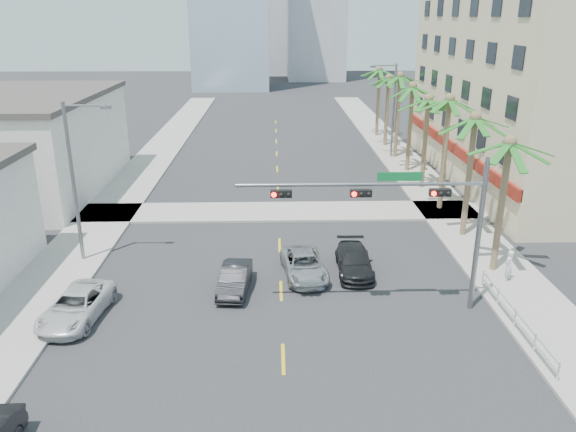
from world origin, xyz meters
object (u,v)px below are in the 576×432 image
object	(u,v)px
car_lane_left	(235,279)
car_lane_right	(354,261)
traffic_signal_mast	(411,209)
car_parked_far	(77,306)
car_lane_center	(304,265)
pedestrian	(508,265)

from	to	relation	value
car_lane_left	car_lane_right	xyz separation A→B (m)	(6.34, 1.99, 0.00)
traffic_signal_mast	car_lane_left	bearing A→B (deg)	165.00
car_parked_far	car_lane_center	bearing A→B (deg)	28.63
traffic_signal_mast	pedestrian	bearing A→B (deg)	23.92
car_parked_far	pedestrian	world-z (taller)	pedestrian
car_lane_center	car_lane_left	bearing A→B (deg)	-162.85
pedestrian	car_lane_right	bearing A→B (deg)	-55.40
traffic_signal_mast	car_lane_left	size ratio (longest dim) A/B	2.82
car_lane_right	pedestrian	distance (m)	7.95
car_lane_right	pedestrian	xyz separation A→B (m)	(7.80, -1.50, 0.34)
traffic_signal_mast	car_lane_center	xyz separation A→B (m)	(-4.52, 3.76, -4.42)
car_lane_left	pedestrian	xyz separation A→B (m)	(14.14, 0.49, 0.34)
car_parked_far	car_lane_right	xyz separation A→B (m)	(13.40, 4.66, -0.02)
pedestrian	car_lane_left	bearing A→B (deg)	-42.52
car_lane_left	car_lane_right	size ratio (longest dim) A/B	0.88
car_lane_left	pedestrian	world-z (taller)	pedestrian
traffic_signal_mast	car_lane_left	distance (m)	9.50
car_lane_center	traffic_signal_mast	bearing A→B (deg)	-46.27
car_parked_far	car_lane_right	distance (m)	14.19
car_parked_far	traffic_signal_mast	bearing A→B (deg)	8.74
car_lane_center	pedestrian	size ratio (longest dim) A/B	2.73
traffic_signal_mast	car_lane_right	world-z (taller)	traffic_signal_mast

